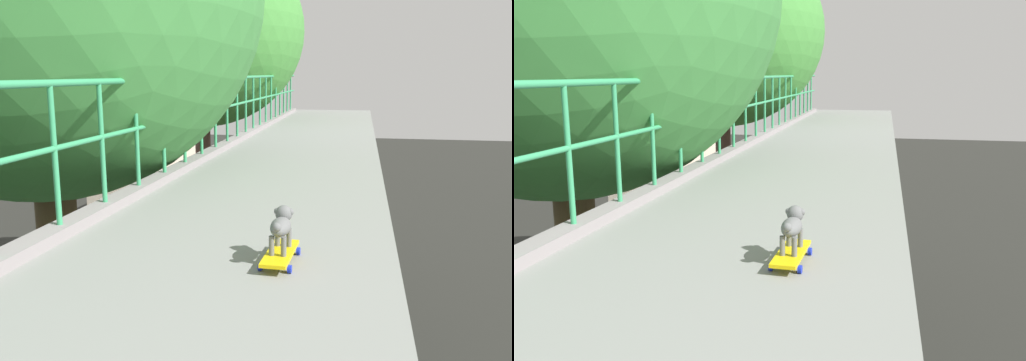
# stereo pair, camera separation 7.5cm
# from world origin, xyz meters

# --- Properties ---
(overpass_deck) EXTENTS (2.58, 32.41, 0.53)m
(overpass_deck) POSITION_xyz_m (0.99, 0.00, 5.75)
(overpass_deck) COLOR gray
(overpass_deck) RESTS_ON bridge_pier
(car_red_taxi_fifth) EXTENTS (1.72, 4.08, 1.64)m
(car_red_taxi_fifth) POSITION_xyz_m (-4.81, 9.37, 0.72)
(car_red_taxi_fifth) COLOR red
(car_red_taxi_fifth) RESTS_ON ground
(car_yellow_cab_sixth) EXTENTS (1.81, 4.15, 1.59)m
(car_yellow_cab_sixth) POSITION_xyz_m (-8.02, 12.81, 0.70)
(car_yellow_cab_sixth) COLOR yellow
(car_yellow_cab_sixth) RESTS_ON ground
(car_blue_seventh) EXTENTS (2.00, 3.93, 1.40)m
(car_blue_seventh) POSITION_xyz_m (-4.91, 15.92, 0.64)
(car_blue_seventh) COLOR navy
(car_blue_seventh) RESTS_ON ground
(city_bus) EXTENTS (2.56, 10.99, 3.26)m
(city_bus) POSITION_xyz_m (-8.52, 24.09, 1.85)
(city_bus) COLOR beige
(city_bus) RESTS_ON ground
(roadside_tree_far) EXTENTS (5.77, 5.77, 11.01)m
(roadside_tree_far) POSITION_xyz_m (-2.49, 12.40, 8.34)
(roadside_tree_far) COLOR brown
(roadside_tree_far) RESTS_ON ground
(toy_skateboard) EXTENTS (0.23, 0.56, 0.08)m
(toy_skateboard) POSITION_xyz_m (1.50, 0.87, 6.08)
(toy_skateboard) COLOR yellow
(toy_skateboard) RESTS_ON overpass_deck
(small_dog) EXTENTS (0.14, 0.36, 0.28)m
(small_dog) POSITION_xyz_m (1.50, 0.91, 6.27)
(small_dog) COLOR #5F6160
(small_dog) RESTS_ON toy_skateboard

